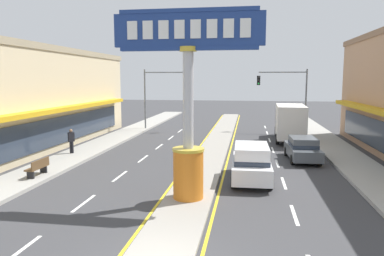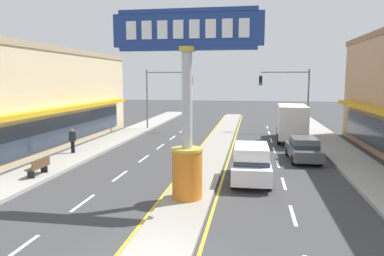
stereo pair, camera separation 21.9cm
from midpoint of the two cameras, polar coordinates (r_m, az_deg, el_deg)
name	(u,v)px [view 2 (the right image)]	position (r m, az deg, el deg)	size (l,w,h in m)	color
median_strip	(216,147)	(27.83, 3.96, -3.04)	(2.08, 52.00, 0.14)	gray
sidewalk_left	(93,148)	(28.23, -14.98, -3.09)	(2.72, 60.00, 0.18)	#9E9B93
sidewalk_right	(347,157)	(26.52, 23.30, -4.15)	(2.72, 60.00, 0.18)	#9E9B93
lane_markings	(214,152)	(26.52, 3.67, -3.72)	(8.82, 52.00, 0.01)	silver
district_sign	(187,112)	(15.28, -0.36, 2.54)	(6.21, 1.36, 7.91)	orange
storefront_left	(20,98)	(31.04, -25.11, 4.32)	(8.60, 25.08, 7.62)	beige
traffic_light_left_side	(164,89)	(37.32, -4.30, 6.13)	(4.86, 0.46, 6.20)	slate
traffic_light_right_side	(290,89)	(37.24, 15.22, 5.88)	(4.86, 0.46, 6.20)	slate
box_truck_near_right_lane	(291,122)	(31.64, 15.45, 0.97)	(2.45, 6.98, 3.12)	black
sedan_far_right_lane	(304,149)	(24.56, 17.27, -3.11)	(1.99, 4.38, 1.53)	#4C5156
suv_near_left_lane	(251,163)	(19.03, 9.54, -5.34)	(2.03, 4.64, 1.90)	white
street_bench	(39,167)	(20.93, -22.55, -5.58)	(0.48, 1.60, 0.88)	brown
pedestrian_near_kerb	(73,139)	(26.31, -17.93, -1.70)	(0.44, 0.43, 1.66)	black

